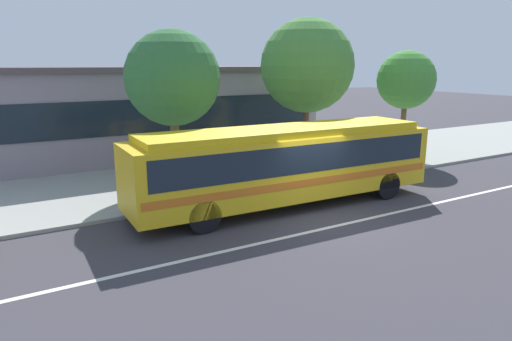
{
  "coord_description": "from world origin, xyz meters",
  "views": [
    {
      "loc": [
        -8.71,
        -10.78,
        4.78
      ],
      "look_at": [
        -1.21,
        1.98,
        1.3
      ],
      "focal_mm": 31.97,
      "sensor_mm": 36.0,
      "label": 1
    }
  ],
  "objects_px": {
    "transit_bus": "(286,161)",
    "street_tree_near_stop": "(173,79)",
    "pedestrian_waiting_near_sign": "(168,167)",
    "street_tree_far_end": "(406,80)",
    "bus_stop_sign": "(341,141)",
    "street_tree_mid_block": "(307,66)"
  },
  "relations": [
    {
      "from": "street_tree_near_stop",
      "to": "street_tree_mid_block",
      "type": "height_order",
      "value": "street_tree_mid_block"
    },
    {
      "from": "pedestrian_waiting_near_sign",
      "to": "street_tree_near_stop",
      "type": "xyz_separation_m",
      "value": [
        0.65,
        0.96,
        3.12
      ]
    },
    {
      "from": "bus_stop_sign",
      "to": "street_tree_mid_block",
      "type": "distance_m",
      "value": 4.09
    },
    {
      "from": "transit_bus",
      "to": "street_tree_far_end",
      "type": "height_order",
      "value": "street_tree_far_end"
    },
    {
      "from": "transit_bus",
      "to": "bus_stop_sign",
      "type": "bearing_deg",
      "value": 26.05
    },
    {
      "from": "pedestrian_waiting_near_sign",
      "to": "bus_stop_sign",
      "type": "relative_size",
      "value": 0.73
    },
    {
      "from": "street_tree_near_stop",
      "to": "bus_stop_sign",
      "type": "bearing_deg",
      "value": -17.5
    },
    {
      "from": "bus_stop_sign",
      "to": "street_tree_far_end",
      "type": "height_order",
      "value": "street_tree_far_end"
    },
    {
      "from": "transit_bus",
      "to": "street_tree_mid_block",
      "type": "xyz_separation_m",
      "value": [
        4.29,
        4.72,
        3.09
      ]
    },
    {
      "from": "transit_bus",
      "to": "bus_stop_sign",
      "type": "xyz_separation_m",
      "value": [
        4.12,
        2.02,
        0.03
      ]
    },
    {
      "from": "pedestrian_waiting_near_sign",
      "to": "street_tree_far_end",
      "type": "bearing_deg",
      "value": 3.11
    },
    {
      "from": "transit_bus",
      "to": "street_tree_near_stop",
      "type": "xyz_separation_m",
      "value": [
        -2.41,
        4.08,
        2.65
      ]
    },
    {
      "from": "street_tree_mid_block",
      "to": "transit_bus",
      "type": "bearing_deg",
      "value": -132.27
    },
    {
      "from": "street_tree_mid_block",
      "to": "street_tree_far_end",
      "type": "xyz_separation_m",
      "value": [
        5.51,
        -0.91,
        -0.71
      ]
    },
    {
      "from": "bus_stop_sign",
      "to": "street_tree_mid_block",
      "type": "xyz_separation_m",
      "value": [
        0.17,
        2.71,
        3.06
      ]
    },
    {
      "from": "bus_stop_sign",
      "to": "street_tree_mid_block",
      "type": "height_order",
      "value": "street_tree_mid_block"
    },
    {
      "from": "bus_stop_sign",
      "to": "street_tree_near_stop",
      "type": "distance_m",
      "value": 7.33
    },
    {
      "from": "transit_bus",
      "to": "bus_stop_sign",
      "type": "relative_size",
      "value": 4.67
    },
    {
      "from": "transit_bus",
      "to": "street_tree_mid_block",
      "type": "bearing_deg",
      "value": 47.73
    },
    {
      "from": "transit_bus",
      "to": "pedestrian_waiting_near_sign",
      "type": "distance_m",
      "value": 4.39
    },
    {
      "from": "street_tree_near_stop",
      "to": "transit_bus",
      "type": "bearing_deg",
      "value": -59.42
    },
    {
      "from": "transit_bus",
      "to": "pedestrian_waiting_near_sign",
      "type": "relative_size",
      "value": 6.4
    }
  ]
}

